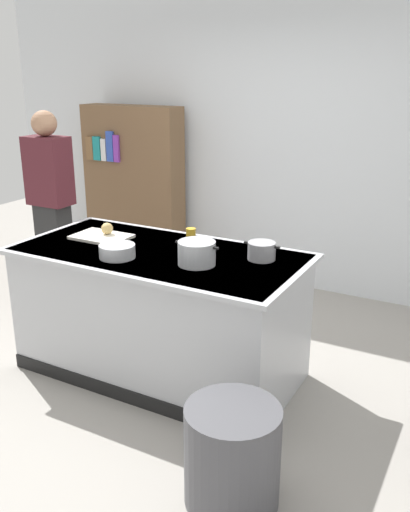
# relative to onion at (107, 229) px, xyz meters

# --- Properties ---
(ground_plane) EXTENTS (10.00, 10.00, 0.00)m
(ground_plane) POSITION_rel_onion_xyz_m (0.51, -0.11, -0.96)
(ground_plane) COLOR #9E9991
(back_wall) EXTENTS (6.40, 0.12, 3.00)m
(back_wall) POSITION_rel_onion_xyz_m (0.51, 1.99, 0.54)
(back_wall) COLOR silver
(back_wall) RESTS_ON ground_plane
(counter_island) EXTENTS (1.98, 0.98, 0.90)m
(counter_island) POSITION_rel_onion_xyz_m (0.51, -0.11, -0.50)
(counter_island) COLOR #B7BABF
(counter_island) RESTS_ON ground_plane
(cutting_board) EXTENTS (0.40, 0.28, 0.02)m
(cutting_board) POSITION_rel_onion_xyz_m (-0.02, -0.05, -0.05)
(cutting_board) COLOR silver
(cutting_board) RESTS_ON counter_island
(onion) EXTENTS (0.08, 0.08, 0.08)m
(onion) POSITION_rel_onion_xyz_m (0.00, 0.00, 0.00)
(onion) COLOR tan
(onion) RESTS_ON cutting_board
(stock_pot) EXTENTS (0.30, 0.24, 0.15)m
(stock_pot) POSITION_rel_onion_xyz_m (0.86, -0.21, 0.01)
(stock_pot) COLOR #B7BABF
(stock_pot) RESTS_ON counter_island
(sauce_pan) EXTENTS (0.24, 0.18, 0.11)m
(sauce_pan) POSITION_rel_onion_xyz_m (1.18, 0.08, -0.01)
(sauce_pan) COLOR #99999E
(sauce_pan) RESTS_ON counter_island
(mixing_bowl) EXTENTS (0.23, 0.23, 0.09)m
(mixing_bowl) POSITION_rel_onion_xyz_m (0.34, -0.34, -0.02)
(mixing_bowl) COLOR #B7BABF
(mixing_bowl) RESTS_ON counter_island
(juice_cup) EXTENTS (0.07, 0.07, 0.10)m
(juice_cup) POSITION_rel_onion_xyz_m (0.60, 0.18, -0.01)
(juice_cup) COLOR yellow
(juice_cup) RESTS_ON counter_island
(trash_bin) EXTENTS (0.48, 0.48, 0.53)m
(trash_bin) POSITION_rel_onion_xyz_m (1.51, -1.00, -0.70)
(trash_bin) COLOR #4C4C51
(trash_bin) RESTS_ON ground_plane
(person_guest) EXTENTS (0.38, 0.24, 1.72)m
(person_guest) POSITION_rel_onion_xyz_m (-1.08, 0.57, -0.05)
(person_guest) COLOR #292929
(person_guest) RESTS_ON ground_plane
(bookshelf) EXTENTS (1.10, 0.31, 1.70)m
(bookshelf) POSITION_rel_onion_xyz_m (-0.98, 1.69, -0.11)
(bookshelf) COLOR brown
(bookshelf) RESTS_ON ground_plane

